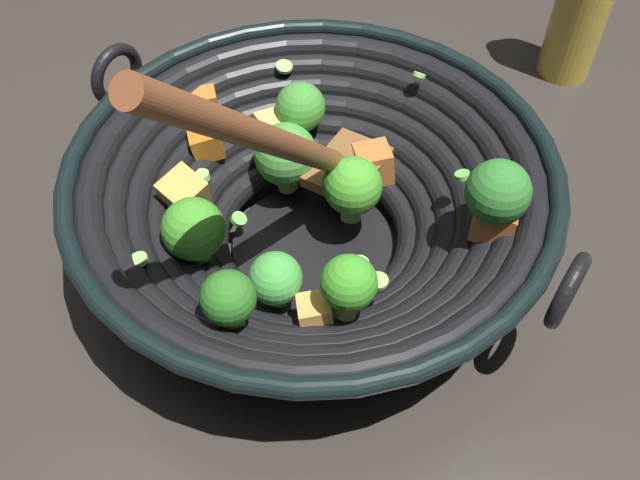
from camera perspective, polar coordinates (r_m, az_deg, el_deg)
name	(u,v)px	position (r m, az deg, el deg)	size (l,w,h in m)	color
ground_plane	(313,250)	(0.59, -0.56, -0.84)	(4.00, 4.00, 0.00)	#332D28
wok	(312,196)	(0.54, -0.62, 3.56)	(0.37, 0.40, 0.28)	black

